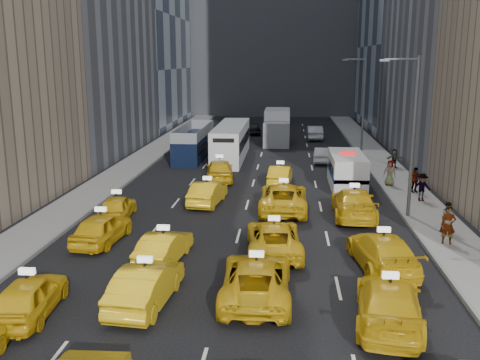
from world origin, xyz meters
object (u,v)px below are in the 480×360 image
object	(u,v)px
city_bus	(231,142)
pedestrian_0	(448,225)
nypd_van	(347,171)
box_truck	(277,127)
double_decker	(194,142)

from	to	relation	value
city_bus	pedestrian_0	world-z (taller)	city_bus
nypd_van	pedestrian_0	xyz separation A→B (m)	(3.51, -12.00, -0.07)
nypd_van	city_bus	size ratio (longest dim) A/B	0.51
city_bus	box_truck	bearing A→B (deg)	62.59
city_bus	double_decker	bearing A→B (deg)	175.46
double_decker	pedestrian_0	size ratio (longest dim) A/B	5.37
city_bus	box_truck	xyz separation A→B (m)	(3.95, 9.44, 0.24)
city_bus	pedestrian_0	xyz separation A→B (m)	(12.76, -22.51, -0.43)
double_decker	box_truck	world-z (taller)	box_truck
nypd_van	city_bus	xyz separation A→B (m)	(-9.26, 10.51, 0.36)
double_decker	box_truck	distance (m)	11.99
double_decker	pedestrian_0	distance (m)	27.72
nypd_van	pedestrian_0	bearing A→B (deg)	-78.13
double_decker	pedestrian_0	xyz separation A→B (m)	(16.19, -22.51, -0.34)
nypd_van	city_bus	bearing A→B (deg)	126.93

